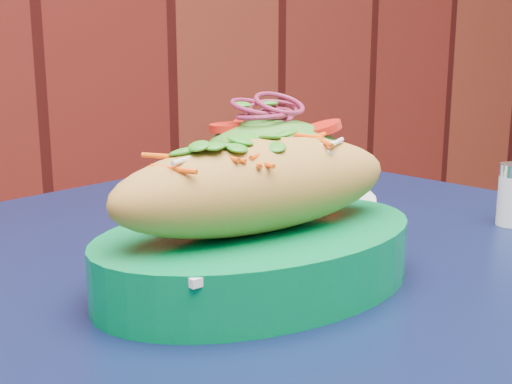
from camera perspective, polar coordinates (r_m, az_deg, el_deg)
cafe_table at (r=0.60m, az=2.68°, el=-15.07°), size 0.97×0.97×0.75m
banh_mi_basket at (r=0.53m, az=0.14°, el=-2.74°), size 0.27×0.18×0.12m
salad_plate at (r=0.77m, az=1.35°, el=2.15°), size 0.22×0.22×0.12m
salt_shaker at (r=0.74m, az=19.79°, el=-0.20°), size 0.03×0.03×0.06m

